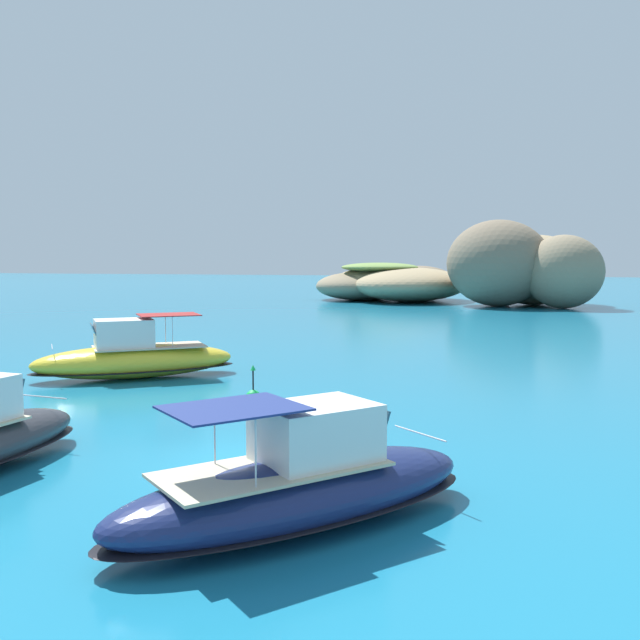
% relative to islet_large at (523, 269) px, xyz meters
% --- Properties ---
extents(ground_plane, '(400.00, 400.00, 0.00)m').
position_rel_islet_large_xyz_m(ground_plane, '(-7.52, -64.92, -4.22)').
color(ground_plane, '#197093').
extents(islet_large, '(18.79, 18.43, 9.66)m').
position_rel_islet_large_xyz_m(islet_large, '(0.00, 0.00, 0.00)').
color(islet_large, '#756651').
rests_on(islet_large, ground).
extents(islet_small, '(21.05, 19.97, 4.83)m').
position_rel_islet_large_xyz_m(islet_small, '(-15.98, 6.77, -2.07)').
color(islet_small, '#9E8966').
rests_on(islet_small, ground).
extents(motorboat_navy, '(7.27, 7.86, 2.59)m').
position_rel_islet_large_xyz_m(motorboat_navy, '(-4.70, -68.84, -3.40)').
color(motorboat_navy, navy).
rests_on(motorboat_navy, ground).
extents(motorboat_yellow, '(8.76, 7.62, 2.81)m').
position_rel_islet_large_xyz_m(motorboat_yellow, '(-17.06, -54.27, -3.33)').
color(motorboat_yellow, yellow).
rests_on(motorboat_yellow, ground).
extents(channel_buoy, '(0.56, 0.56, 1.48)m').
position_rel_islet_large_xyz_m(channel_buoy, '(-9.81, -58.26, -3.89)').
color(channel_buoy, green).
rests_on(channel_buoy, ground).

